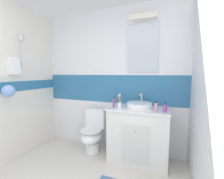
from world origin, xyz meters
name	(u,v)px	position (x,y,z in m)	size (l,w,h in m)	color
wall_back_tiled	(112,80)	(0.01, 2.45, 1.26)	(3.20, 0.20, 2.50)	white
vanity_cabinet	(138,134)	(0.57, 2.16, 0.43)	(0.92, 0.51, 0.85)	silver
sink_basin	(139,105)	(0.57, 2.16, 0.90)	(0.38, 0.43, 0.21)	white
toilet	(93,132)	(-0.23, 2.15, 0.35)	(0.37, 0.50, 0.76)	white
toothbrush_cup	(120,104)	(0.29, 2.04, 0.91)	(0.06, 0.06, 0.23)	white
soap_dispenser	(165,108)	(0.95, 2.03, 0.91)	(0.05, 0.05, 0.15)	#993F99
deodorant_spray_can	(156,107)	(0.83, 2.02, 0.92)	(0.04, 0.04, 0.14)	pink
toothpaste_tube_upright	(114,102)	(0.20, 2.05, 0.93)	(0.04, 0.04, 0.17)	#993F99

